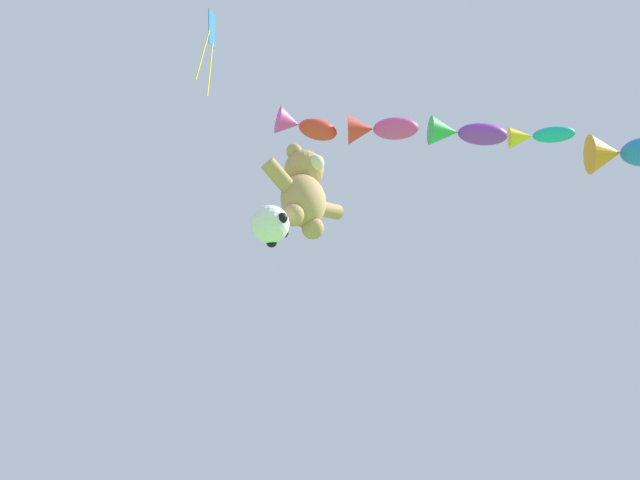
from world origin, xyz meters
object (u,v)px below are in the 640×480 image
fish_kite_violet (463,133)px  fish_kite_cobalt (627,153)px  fish_kite_magenta (378,129)px  diamond_kite (211,36)px  soccer_ball_kite (270,225)px  fish_kite_teal (537,136)px  teddy_bear_kite (304,190)px  fish_kite_crimson (303,126)px

fish_kite_violet → fish_kite_cobalt: 4.66m
fish_kite_magenta → diamond_kite: size_ratio=0.63×
soccer_ball_kite → fish_kite_cobalt: (8.76, -4.52, 5.40)m
fish_kite_magenta → fish_kite_violet: fish_kite_violet is taller
soccer_ball_kite → fish_kite_teal: fish_kite_teal is taller
fish_kite_violet → fish_kite_cobalt: size_ratio=0.85×
fish_kite_cobalt → diamond_kite: fish_kite_cobalt is taller
diamond_kite → fish_kite_violet: bearing=-16.7°
fish_kite_magenta → teddy_bear_kite: bearing=171.5°
soccer_ball_kite → fish_kite_violet: size_ratio=0.40×
fish_kite_crimson → fish_kite_magenta: bearing=-42.4°
fish_kite_teal → teddy_bear_kite: bearing=152.8°
fish_kite_teal → fish_kite_cobalt: 2.59m
fish_kite_violet → fish_kite_teal: fish_kite_teal is taller
fish_kite_teal → fish_kite_violet: bearing=141.9°
fish_kite_crimson → fish_kite_violet: bearing=-38.7°
fish_kite_violet → fish_kite_teal: 2.09m
teddy_bear_kite → fish_kite_violet: fish_kite_violet is taller
fish_kite_magenta → fish_kite_crimson: bearing=137.6°
fish_kite_teal → fish_kite_cobalt: bearing=-34.8°
teddy_bear_kite → fish_kite_cobalt: (7.95, -4.46, 3.96)m
fish_kite_teal → diamond_kite: fish_kite_teal is taller
soccer_ball_kite → diamond_kite: diamond_kite is taller
teddy_bear_kite → fish_kite_crimson: fish_kite_crimson is taller
fish_kite_crimson → fish_kite_teal: bearing=-38.5°
fish_kite_teal → diamond_kite: bearing=158.5°
teddy_bear_kite → diamond_kite: (-2.63, 0.35, 3.18)m
soccer_ball_kite → fish_kite_violet: bearing=-19.5°
teddy_bear_kite → fish_kite_cobalt: size_ratio=0.93×
soccer_ball_kite → fish_kite_cobalt: bearing=-27.3°
teddy_bear_kite → fish_kite_violet: bearing=-22.1°
fish_kite_violet → fish_kite_teal: (1.64, -1.29, 0.19)m
fish_kite_violet → fish_kite_cobalt: (3.76, -2.76, 0.05)m
fish_kite_magenta → diamond_kite: 4.98m
fish_kite_violet → teddy_bear_kite: bearing=157.9°
fish_kite_teal → fish_kite_magenta: bearing=143.2°
teddy_bear_kite → fish_kite_magenta: (2.29, -0.34, 3.59)m
diamond_kite → fish_kite_teal: bearing=-21.5°
fish_kite_magenta → soccer_ball_kite: bearing=172.6°
teddy_bear_kite → diamond_kite: diamond_kite is taller
fish_kite_crimson → fish_kite_violet: (3.33, -2.67, 0.32)m
teddy_bear_kite → fish_kite_crimson: 3.81m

